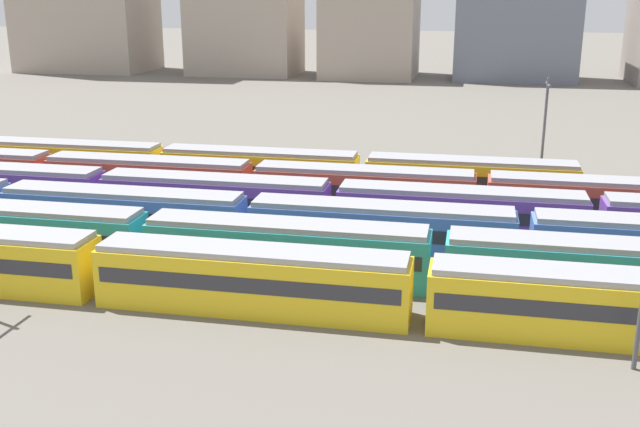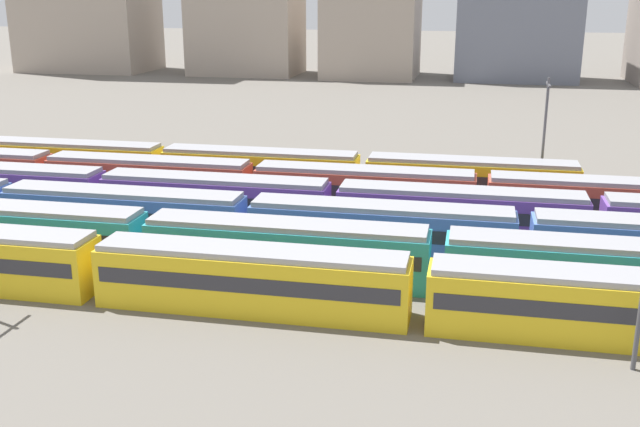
{
  "view_description": "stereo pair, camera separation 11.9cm",
  "coord_description": "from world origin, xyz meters",
  "px_view_note": "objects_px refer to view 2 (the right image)",
  "views": [
    {
      "loc": [
        40.42,
        -37.71,
        17.58
      ],
      "look_at": [
        30.08,
        13.0,
        2.04
      ],
      "focal_mm": 41.76,
      "sensor_mm": 36.0,
      "label": 1
    },
    {
      "loc": [
        40.53,
        -37.69,
        17.58
      ],
      "look_at": [
        30.08,
        13.0,
        2.04
      ],
      "focal_mm": 41.76,
      "sensor_mm": 36.0,
      "label": 2
    }
  ],
  "objects_px": {
    "train_track_3": "(334,206)",
    "train_track_5": "(260,170)",
    "train_track_0": "(252,279)",
    "train_track_4": "(481,196)",
    "catenary_pole_1": "(544,132)",
    "train_track_1": "(437,260)",
    "train_track_2": "(523,239)"
  },
  "relations": [
    {
      "from": "train_track_5",
      "to": "catenary_pole_1",
      "type": "relative_size",
      "value": 5.31
    },
    {
      "from": "train_track_3",
      "to": "train_track_5",
      "type": "xyz_separation_m",
      "value": [
        -8.77,
        10.4,
        -0.0
      ]
    },
    {
      "from": "train_track_0",
      "to": "train_track_3",
      "type": "bearing_deg",
      "value": 83.44
    },
    {
      "from": "train_track_2",
      "to": "train_track_3",
      "type": "bearing_deg",
      "value": 159.22
    },
    {
      "from": "train_track_0",
      "to": "train_track_1",
      "type": "height_order",
      "value": "same"
    },
    {
      "from": "train_track_5",
      "to": "catenary_pole_1",
      "type": "xyz_separation_m",
      "value": [
        24.93,
        2.85,
        3.9
      ]
    },
    {
      "from": "train_track_2",
      "to": "train_track_1",
      "type": "bearing_deg",
      "value": -135.75
    },
    {
      "from": "train_track_5",
      "to": "train_track_3",
      "type": "bearing_deg",
      "value": -49.85
    },
    {
      "from": "train_track_1",
      "to": "train_track_5",
      "type": "distance_m",
      "value": 26.95
    },
    {
      "from": "train_track_0",
      "to": "train_track_4",
      "type": "height_order",
      "value": "same"
    },
    {
      "from": "train_track_1",
      "to": "train_track_2",
      "type": "bearing_deg",
      "value": 44.25
    },
    {
      "from": "train_track_5",
      "to": "train_track_2",
      "type": "bearing_deg",
      "value": -34.76
    },
    {
      "from": "train_track_0",
      "to": "train_track_4",
      "type": "distance_m",
      "value": 24.43
    },
    {
      "from": "train_track_0",
      "to": "train_track_2",
      "type": "distance_m",
      "value": 18.67
    },
    {
      "from": "catenary_pole_1",
      "to": "train_track_2",
      "type": "bearing_deg",
      "value": -97.56
    },
    {
      "from": "train_track_3",
      "to": "train_track_0",
      "type": "bearing_deg",
      "value": -96.56
    },
    {
      "from": "train_track_1",
      "to": "train_track_3",
      "type": "bearing_deg",
      "value": 128.82
    },
    {
      "from": "train_track_2",
      "to": "train_track_5",
      "type": "distance_m",
      "value": 27.36
    },
    {
      "from": "train_track_0",
      "to": "train_track_3",
      "type": "height_order",
      "value": "same"
    },
    {
      "from": "train_track_2",
      "to": "train_track_3",
      "type": "xyz_separation_m",
      "value": [
        -13.71,
        5.2,
        0.0
      ]
    },
    {
      "from": "train_track_5",
      "to": "train_track_4",
      "type": "bearing_deg",
      "value": -14.72
    },
    {
      "from": "train_track_3",
      "to": "train_track_4",
      "type": "distance_m",
      "value": 12.18
    },
    {
      "from": "train_track_1",
      "to": "catenary_pole_1",
      "type": "distance_m",
      "value": 25.2
    },
    {
      "from": "train_track_3",
      "to": "train_track_5",
      "type": "relative_size",
      "value": 1.34
    },
    {
      "from": "train_track_1",
      "to": "train_track_2",
      "type": "height_order",
      "value": "same"
    },
    {
      "from": "train_track_0",
      "to": "train_track_1",
      "type": "relative_size",
      "value": 0.83
    },
    {
      "from": "train_track_1",
      "to": "train_track_5",
      "type": "bearing_deg",
      "value": 129.49
    },
    {
      "from": "train_track_5",
      "to": "catenary_pole_1",
      "type": "distance_m",
      "value": 25.39
    },
    {
      "from": "train_track_0",
      "to": "train_track_4",
      "type": "relative_size",
      "value": 0.83
    },
    {
      "from": "train_track_0",
      "to": "catenary_pole_1",
      "type": "xyz_separation_m",
      "value": [
        17.95,
        28.85,
        3.9
      ]
    },
    {
      "from": "train_track_1",
      "to": "train_track_5",
      "type": "xyz_separation_m",
      "value": [
        -17.14,
        20.8,
        -0.0
      ]
    },
    {
      "from": "train_track_2",
      "to": "train_track_5",
      "type": "height_order",
      "value": "same"
    }
  ]
}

